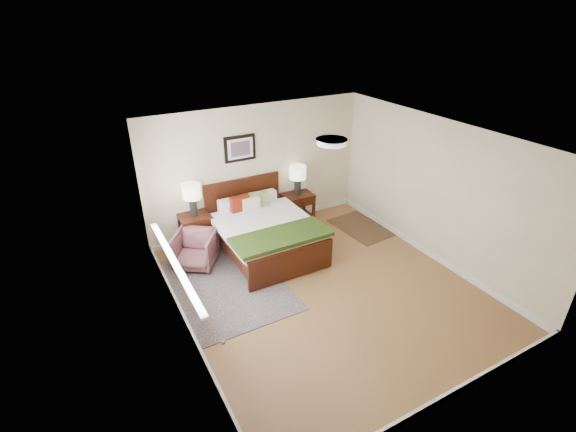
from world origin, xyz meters
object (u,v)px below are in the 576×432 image
object	(u,v)px
nightstand_left	(195,222)
lamp_left	(192,194)
armchair	(195,250)
nightstand_right	(298,205)
bed	(264,227)
lamp_right	(298,175)
rug_persian	(228,284)

from	to	relation	value
nightstand_left	lamp_left	size ratio (longest dim) A/B	1.09
nightstand_left	armchair	size ratio (longest dim) A/B	0.95
armchair	nightstand_right	bearing A→B (deg)	49.10
nightstand_right	armchair	bearing A→B (deg)	-165.98
bed	lamp_left	distance (m)	1.43
lamp_right	armchair	xyz separation A→B (m)	(-2.41, -0.62, -0.73)
bed	rug_persian	distance (m)	1.29
lamp_left	rug_persian	distance (m)	1.78
nightstand_right	lamp_left	xyz separation A→B (m)	(-2.19, 0.01, 0.71)
nightstand_left	nightstand_right	xyz separation A→B (m)	(2.19, 0.01, -0.15)
nightstand_left	bed	bearing A→B (deg)	-35.62
lamp_left	armchair	size ratio (longest dim) A/B	0.88
rug_persian	bed	bearing A→B (deg)	31.99
bed	nightstand_right	bearing A→B (deg)	33.74
nightstand_right	lamp_left	size ratio (longest dim) A/B	1.02
bed	rug_persian	world-z (taller)	bed
bed	lamp_right	distance (m)	1.48
nightstand_right	rug_persian	xyz separation A→B (m)	(-2.14, -1.40, -0.38)
bed	rug_persian	size ratio (longest dim) A/B	0.85
nightstand_left	armchair	world-z (taller)	nightstand_left
bed	lamp_right	size ratio (longest dim) A/B	3.35
lamp_left	lamp_right	xyz separation A→B (m)	(2.19, 0.00, -0.05)
bed	nightstand_left	xyz separation A→B (m)	(-1.05, 0.75, 0.03)
rug_persian	lamp_left	bearing A→B (deg)	91.62
armchair	rug_persian	distance (m)	0.90
nightstand_left	nightstand_right	world-z (taller)	nightstand_left
lamp_left	lamp_right	world-z (taller)	lamp_left
rug_persian	lamp_right	bearing A→B (deg)	32.93
nightstand_left	armchair	distance (m)	0.67
lamp_left	bed	bearing A→B (deg)	-36.41
nightstand_right	lamp_right	size ratio (longest dim) A/B	1.02
nightstand_right	rug_persian	bearing A→B (deg)	-146.84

